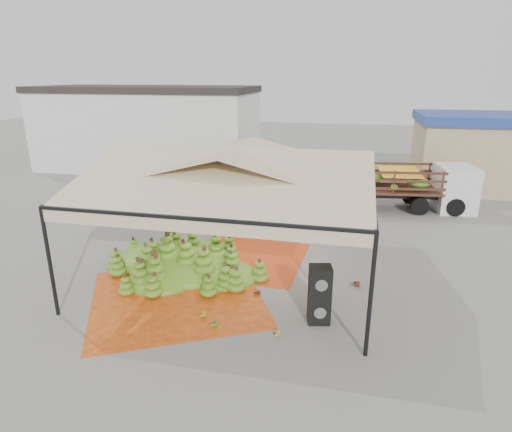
% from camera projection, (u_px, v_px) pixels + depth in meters
% --- Properties ---
extents(ground, '(90.00, 90.00, 0.00)m').
position_uv_depth(ground, '(240.00, 266.00, 14.32)').
color(ground, slate).
rests_on(ground, ground).
extents(canopy_tent, '(8.10, 8.10, 4.00)m').
position_uv_depth(canopy_tent, '(239.00, 169.00, 13.28)').
color(canopy_tent, black).
rests_on(canopy_tent, ground).
extents(building_white, '(14.30, 6.30, 5.40)m').
position_uv_depth(building_white, '(148.00, 128.00, 28.51)').
color(building_white, silver).
rests_on(building_white, ground).
extents(building_tan, '(6.30, 5.30, 4.10)m').
position_uv_depth(building_tan, '(474.00, 151.00, 23.63)').
color(building_tan, tan).
rests_on(building_tan, ground).
extents(tarp_left, '(6.23, 6.13, 0.01)m').
position_uv_depth(tarp_left, '(177.00, 298.00, 12.27)').
color(tarp_left, orange).
rests_on(tarp_left, ground).
extents(tarp_right, '(3.81, 3.98, 0.01)m').
position_uv_depth(tarp_right, '(250.00, 258.00, 14.91)').
color(tarp_right, '#CB3F13').
rests_on(tarp_right, ground).
extents(banana_heap, '(6.60, 6.00, 1.16)m').
position_uv_depth(banana_heap, '(184.00, 253.00, 13.88)').
color(banana_heap, '#3E7D1A').
rests_on(banana_heap, ground).
extents(hand_yellow_a, '(0.47, 0.42, 0.18)m').
position_uv_depth(hand_yellow_a, '(274.00, 332.00, 10.49)').
color(hand_yellow_a, gold).
rests_on(hand_yellow_a, ground).
extents(hand_yellow_b, '(0.56, 0.51, 0.21)m').
position_uv_depth(hand_yellow_b, '(200.00, 313.00, 11.30)').
color(hand_yellow_b, gold).
rests_on(hand_yellow_b, ground).
extents(hand_red_a, '(0.45, 0.40, 0.17)m').
position_uv_depth(hand_red_a, '(255.00, 291.00, 12.50)').
color(hand_red_a, maroon).
rests_on(hand_red_a, ground).
extents(hand_red_b, '(0.52, 0.43, 0.23)m').
position_uv_depth(hand_red_b, '(353.00, 283.00, 12.94)').
color(hand_red_b, '#5D2315').
rests_on(hand_red_b, ground).
extents(hand_green, '(0.45, 0.38, 0.19)m').
position_uv_depth(hand_green, '(212.00, 322.00, 10.90)').
color(hand_green, '#337017').
rests_on(hand_green, ground).
extents(hanging_bunches, '(4.74, 0.24, 0.20)m').
position_uv_depth(hanging_bunches, '(324.00, 183.00, 14.38)').
color(hanging_bunches, '#557B19').
rests_on(hanging_bunches, ground).
extents(speaker_stack, '(0.65, 0.59, 1.55)m').
position_uv_depth(speaker_stack, '(320.00, 295.00, 10.88)').
color(speaker_stack, black).
rests_on(speaker_stack, ground).
extents(banana_leaves, '(0.96, 1.36, 3.70)m').
position_uv_depth(banana_leaves, '(169.00, 246.00, 15.95)').
color(banana_leaves, '#1E6C1D').
rests_on(banana_leaves, ground).
extents(vendor, '(0.68, 0.45, 1.83)m').
position_uv_depth(vendor, '(246.00, 198.00, 18.91)').
color(vendor, gray).
rests_on(vendor, ground).
extents(truck_left, '(6.34, 4.31, 2.07)m').
position_uv_depth(truck_left, '(260.00, 168.00, 23.13)').
color(truck_left, '#4C3719').
rests_on(truck_left, ground).
extents(truck_right, '(6.33, 2.82, 2.10)m').
position_uv_depth(truck_right, '(411.00, 182.00, 20.05)').
color(truck_right, '#4D2819').
rests_on(truck_right, ground).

